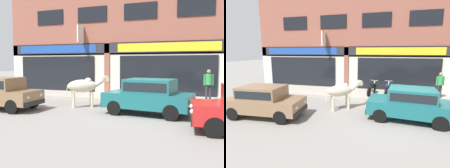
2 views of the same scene
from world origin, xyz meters
The scene contains 9 objects.
ground_plane centered at (0.00, 0.00, 0.00)m, with size 90.00×90.00×0.00m, color gray.
sidewalk centered at (0.00, 3.68, 0.08)m, with size 19.00×2.95×0.17m, color #A8A093.
shop_building centered at (0.00, 5.41, 4.17)m, with size 23.00×1.40×8.79m.
cow centered at (-3.02, 0.31, 1.01)m, with size 1.83×1.49×1.61m.
car_1 centered at (0.24, -0.37, 0.81)m, with size 3.73×1.95×1.46m.
car_2 centered at (-6.28, -1.63, 0.81)m, with size 3.69×1.82×1.46m.
motorcycle_0 centered at (-1.68, 3.36, 0.55)m, with size 0.66×1.79×0.88m.
motorcycle_1 centered at (-0.67, 3.40, 0.55)m, with size 0.57×1.81×0.88m.
pedestrian centered at (2.45, 3.48, 1.15)m, with size 0.48×0.32×1.60m.
Camera 2 is at (-0.91, -8.36, 3.05)m, focal length 28.00 mm.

